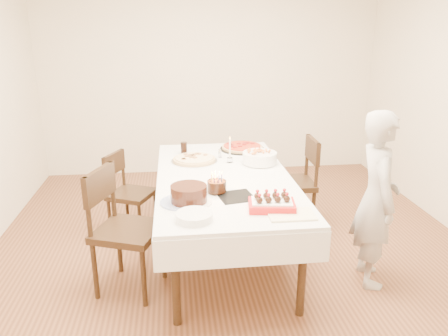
{
  "coord_description": "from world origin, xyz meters",
  "views": [
    {
      "loc": [
        -0.51,
        -3.43,
        2.0
      ],
      "look_at": [
        -0.1,
        0.09,
        0.82
      ],
      "focal_mm": 35.0,
      "sensor_mm": 36.0,
      "label": 1
    }
  ],
  "objects": [
    {
      "name": "chair_right_savory",
      "position": [
        0.64,
        0.58,
        0.47
      ],
      "size": [
        0.49,
        0.49,
        0.94
      ],
      "primitive_type": null,
      "rotation": [
        0.0,
        0.0,
        -0.03
      ],
      "color": "#301E10",
      "rests_on": "floor"
    },
    {
      "name": "pizza_white",
      "position": [
        -0.33,
        0.53,
        0.77
      ],
      "size": [
        0.44,
        0.44,
        0.04
      ],
      "primitive_type": "cylinder",
      "rotation": [
        0.0,
        0.0,
        -0.0
      ],
      "color": "beige",
      "rests_on": "dining_table"
    },
    {
      "name": "shaker_pair",
      "position": [
        -0.07,
        0.62,
        0.79
      ],
      "size": [
        0.08,
        0.08,
        0.08
      ],
      "primitive_type": null,
      "rotation": [
        0.0,
        0.0,
        0.14
      ],
      "color": "white",
      "rests_on": "dining_table"
    },
    {
      "name": "taper_candle",
      "position": [
        0.0,
        0.47,
        0.88
      ],
      "size": [
        0.06,
        0.06,
        0.26
      ],
      "primitive_type": "cylinder",
      "rotation": [
        0.0,
        0.0,
        0.16
      ],
      "color": "white",
      "rests_on": "dining_table"
    },
    {
      "name": "plate_stack",
      "position": [
        -0.4,
        -0.76,
        0.78
      ],
      "size": [
        0.29,
        0.29,
        0.05
      ],
      "primitive_type": "cylinder",
      "rotation": [
        0.0,
        0.0,
        -0.16
      ],
      "color": "white",
      "rests_on": "dining_table"
    },
    {
      "name": "birthday_cake",
      "position": [
        -0.2,
        -0.29,
        0.84
      ],
      "size": [
        0.19,
        0.19,
        0.15
      ],
      "primitive_type": "cylinder",
      "rotation": [
        0.0,
        0.0,
        -0.33
      ],
      "color": "#331E0E",
      "rests_on": "dining_table"
    },
    {
      "name": "red_placemat",
      "position": [
        0.29,
        0.69,
        0.75
      ],
      "size": [
        0.29,
        0.29,
        0.01
      ],
      "primitive_type": "cube",
      "rotation": [
        0.0,
        0.0,
        -0.11
      ],
      "color": "#B21E1E",
      "rests_on": "dining_table"
    },
    {
      "name": "cola_glass",
      "position": [
        -0.42,
        0.81,
        0.81
      ],
      "size": [
        0.07,
        0.07,
        0.12
      ],
      "primitive_type": "cylinder",
      "rotation": [
        0.0,
        0.0,
        -0.15
      ],
      "color": "black",
      "rests_on": "dining_table"
    },
    {
      "name": "pizza_pepperoni",
      "position": [
        0.19,
        0.9,
        0.77
      ],
      "size": [
        0.48,
        0.48,
        0.04
      ],
      "primitive_type": "cylinder",
      "rotation": [
        0.0,
        0.0,
        -0.03
      ],
      "color": "red",
      "rests_on": "dining_table"
    },
    {
      "name": "floor",
      "position": [
        0.0,
        0.0,
        0.0
      ],
      "size": [
        5.0,
        5.0,
        0.0
      ],
      "primitive_type": "plane",
      "color": "#542E1C",
      "rests_on": "ground"
    },
    {
      "name": "layer_cake",
      "position": [
        -0.42,
        -0.47,
        0.82
      ],
      "size": [
        0.37,
        0.37,
        0.13
      ],
      "primitive_type": "cylinder",
      "rotation": [
        0.0,
        0.0,
        0.1
      ],
      "color": "black",
      "rests_on": "dining_table"
    },
    {
      "name": "wall_back",
      "position": [
        0.0,
        2.5,
        1.35
      ],
      "size": [
        4.5,
        0.04,
        2.7
      ],
      "primitive_type": "cube",
      "color": "beige",
      "rests_on": "floor"
    },
    {
      "name": "wall_front",
      "position": [
        0.0,
        -2.5,
        1.35
      ],
      "size": [
        4.5,
        0.04,
        2.7
      ],
      "primitive_type": "cube",
      "color": "beige",
      "rests_on": "floor"
    },
    {
      "name": "chair_left_dessert",
      "position": [
        -0.89,
        -0.36,
        0.49
      ],
      "size": [
        0.65,
        0.65,
        0.99
      ],
      "primitive_type": null,
      "rotation": [
        0.0,
        0.0,
        2.78
      ],
      "color": "#301E10",
      "rests_on": "floor"
    },
    {
      "name": "pasta_bowl",
      "position": [
        0.27,
        0.4,
        0.81
      ],
      "size": [
        0.37,
        0.37,
        0.1
      ],
      "primitive_type": "cylinder",
      "rotation": [
        0.0,
        0.0,
        -0.18
      ],
      "color": "white",
      "rests_on": "dining_table"
    },
    {
      "name": "chair_left_savory",
      "position": [
        -0.95,
        0.62,
        0.41
      ],
      "size": [
        0.56,
        0.56,
        0.82
      ],
      "primitive_type": null,
      "rotation": [
        0.0,
        0.0,
        2.71
      ],
      "color": "#301E10",
      "rests_on": "floor"
    },
    {
      "name": "box_lid",
      "position": [
        0.26,
        -0.77,
        0.75
      ],
      "size": [
        0.32,
        0.22,
        0.03
      ],
      "primitive_type": "cube",
      "rotation": [
        0.0,
        0.0,
        -0.01
      ],
      "color": "beige",
      "rests_on": "dining_table"
    },
    {
      "name": "person",
      "position": [
        1.03,
        -0.46,
        0.7
      ],
      "size": [
        0.41,
        0.56,
        1.4
      ],
      "primitive_type": "imported",
      "rotation": [
        0.0,
        0.0,
        1.42
      ],
      "color": "#BAB5AF",
      "rests_on": "floor"
    },
    {
      "name": "strawberry_box",
      "position": [
        0.15,
        -0.65,
        0.79
      ],
      "size": [
        0.35,
        0.26,
        0.08
      ],
      "primitive_type": null,
      "rotation": [
        0.0,
        0.0,
        -0.14
      ],
      "color": "red",
      "rests_on": "dining_table"
    },
    {
      "name": "china_plate",
      "position": [
        -0.48,
        -0.46,
        0.76
      ],
      "size": [
        0.32,
        0.32,
        0.01
      ],
      "primitive_type": "cylinder",
      "rotation": [
        0.0,
        0.0,
        0.05
      ],
      "color": "white",
      "rests_on": "dining_table"
    },
    {
      "name": "dining_table",
      "position": [
        -0.1,
        0.09,
        0.38
      ],
      "size": [
        1.68,
        2.37,
        0.75
      ],
      "primitive_type": "cube",
      "rotation": [
        0.0,
        0.0,
        0.28
      ],
      "color": "white",
      "rests_on": "floor"
    },
    {
      "name": "cake_board",
      "position": [
        -0.06,
        -0.39,
        0.75
      ],
      "size": [
        0.3,
        0.3,
        0.01
      ],
      "primitive_type": "cube",
      "rotation": [
        0.0,
        0.0,
        0.19
      ],
      "color": "black",
      "rests_on": "dining_table"
    }
  ]
}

